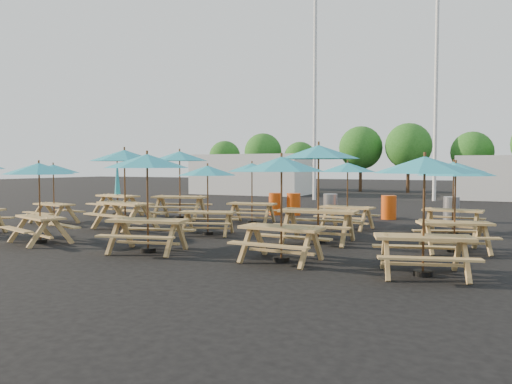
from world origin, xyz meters
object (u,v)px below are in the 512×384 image
at_px(picnic_unit_4, 124,161).
at_px(picnic_unit_2, 117,191).
at_px(picnic_unit_11, 348,172).
at_px(picnic_unit_3, 39,174).
at_px(picnic_unit_10, 319,158).
at_px(picnic_unit_13, 456,175).
at_px(waste_bin_2, 330,205).
at_px(picnic_unit_12, 425,172).
at_px(picnic_unit_8, 252,171).
at_px(picnic_unit_7, 208,175).
at_px(waste_bin_1, 294,204).
at_px(picnic_unit_6, 147,167).
at_px(picnic_unit_1, 53,172).
at_px(waste_bin_0, 276,204).
at_px(picnic_unit_14, 454,172).
at_px(waste_bin_4, 451,209).
at_px(waste_bin_3, 389,207).
at_px(picnic_unit_5, 180,160).
at_px(picnic_unit_9, 281,171).

bearing_deg(picnic_unit_4, picnic_unit_2, 147.31).
bearing_deg(picnic_unit_11, picnic_unit_3, -127.23).
xyz_separation_m(picnic_unit_10, picnic_unit_13, (3.32, -0.04, -0.41)).
height_order(picnic_unit_4, waste_bin_2, picnic_unit_4).
xyz_separation_m(picnic_unit_3, picnic_unit_12, (9.44, 0.13, 0.08)).
bearing_deg(picnic_unit_8, picnic_unit_7, -93.89).
xyz_separation_m(picnic_unit_2, picnic_unit_10, (9.50, -3.39, 1.19)).
xyz_separation_m(picnic_unit_2, waste_bin_1, (6.38, 3.12, -0.56)).
bearing_deg(picnic_unit_2, picnic_unit_10, -6.47).
height_order(picnic_unit_6, waste_bin_2, picnic_unit_6).
xyz_separation_m(picnic_unit_1, waste_bin_0, (5.80, 6.10, -1.32)).
bearing_deg(picnic_unit_4, picnic_unit_3, -77.95).
xyz_separation_m(picnic_unit_8, picnic_unit_13, (6.75, -3.26, -0.02)).
distance_m(picnic_unit_3, picnic_unit_14, 11.56).
height_order(picnic_unit_3, waste_bin_4, picnic_unit_3).
bearing_deg(picnic_unit_4, picnic_unit_14, 33.09).
height_order(picnic_unit_14, waste_bin_3, picnic_unit_14).
distance_m(picnic_unit_2, picnic_unit_5, 3.23).
xyz_separation_m(picnic_unit_7, picnic_unit_9, (3.47, -2.90, 0.16)).
distance_m(picnic_unit_2, picnic_unit_11, 9.51).
relative_size(picnic_unit_3, picnic_unit_4, 0.88).
height_order(picnic_unit_10, picnic_unit_12, picnic_unit_10).
height_order(waste_bin_0, waste_bin_3, same).
xyz_separation_m(picnic_unit_6, waste_bin_4, (5.96, 9.74, -1.52)).
bearing_deg(waste_bin_3, waste_bin_1, -179.49).
relative_size(picnic_unit_2, picnic_unit_12, 1.08).
relative_size(picnic_unit_4, picnic_unit_5, 1.00).
bearing_deg(picnic_unit_6, waste_bin_0, 82.74).
bearing_deg(picnic_unit_9, picnic_unit_3, -174.14).
bearing_deg(picnic_unit_5, picnic_unit_10, -39.76).
distance_m(picnic_unit_2, waste_bin_3, 10.66).
height_order(picnic_unit_3, waste_bin_2, picnic_unit_3).
bearing_deg(picnic_unit_11, picnic_unit_4, -145.66).
bearing_deg(waste_bin_3, picnic_unit_4, -137.41).
height_order(picnic_unit_4, waste_bin_3, picnic_unit_4).
bearing_deg(picnic_unit_7, picnic_unit_9, -55.68).
distance_m(picnic_unit_4, picnic_unit_6, 4.54).
xyz_separation_m(picnic_unit_4, picnic_unit_7, (3.02, -0.01, -0.43)).
distance_m(picnic_unit_12, waste_bin_2, 10.76).
xyz_separation_m(picnic_unit_11, waste_bin_0, (-3.83, 3.26, -1.37)).
bearing_deg(waste_bin_3, picnic_unit_5, -156.10).
xyz_separation_m(picnic_unit_11, waste_bin_3, (0.70, 3.43, -1.37)).
bearing_deg(picnic_unit_2, picnic_unit_8, 11.53).
relative_size(picnic_unit_8, waste_bin_3, 2.36).
bearing_deg(waste_bin_4, waste_bin_1, -178.59).
relative_size(picnic_unit_2, picnic_unit_5, 0.95).
distance_m(picnic_unit_8, waste_bin_1, 3.58).
xyz_separation_m(picnic_unit_6, waste_bin_3, (3.78, 9.63, -1.52)).
bearing_deg(picnic_unit_1, picnic_unit_11, 27.53).
bearing_deg(waste_bin_4, picnic_unit_4, -144.46).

